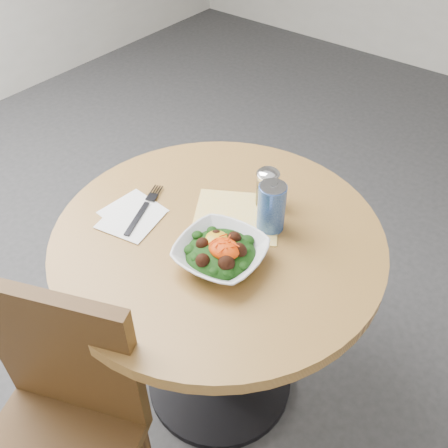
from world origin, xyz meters
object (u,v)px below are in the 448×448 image
object	(u,v)px
spice_shaker	(267,188)
beverage_can	(271,207)
chair	(60,423)
salad_bowl	(221,253)

from	to	relation	value
spice_shaker	beverage_can	distance (m)	0.10
chair	spice_shaker	world-z (taller)	spice_shaker
chair	salad_bowl	size ratio (longest dim) A/B	3.59
beverage_can	chair	bearing A→B (deg)	-103.15
salad_bowl	spice_shaker	distance (m)	0.26
chair	beverage_can	bearing A→B (deg)	76.85
salad_bowl	beverage_can	size ratio (longest dim) A/B	1.68
spice_shaker	beverage_can	size ratio (longest dim) A/B	0.82
chair	beverage_can	xyz separation A→B (m)	(0.15, 0.66, 0.34)
salad_bowl	chair	bearing A→B (deg)	-105.14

